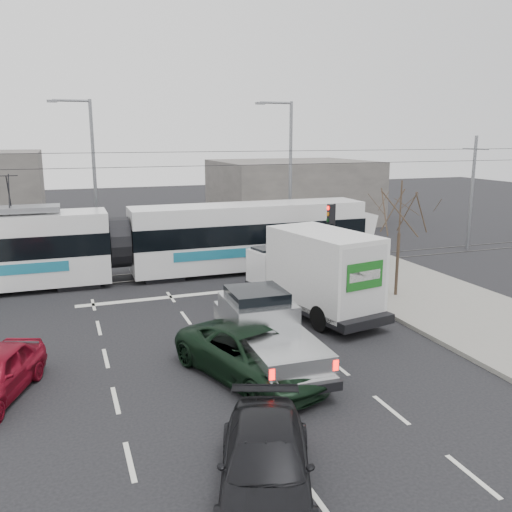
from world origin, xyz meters
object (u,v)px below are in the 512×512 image
object	(u,v)px
tram	(118,244)
bare_tree	(400,212)
street_lamp_near	(288,167)
silver_pickup	(264,330)
traffic_signal	(332,224)
green_car	(253,354)
street_lamp_far	(91,169)
navy_pickup	(319,261)
box_truck	(314,273)
dark_car	(265,464)

from	to	relation	value
tram	bare_tree	bearing A→B (deg)	-32.02
bare_tree	street_lamp_near	world-z (taller)	street_lamp_near
street_lamp_near	silver_pickup	size ratio (longest dim) A/B	1.50
traffic_signal	green_car	bearing A→B (deg)	-128.47
bare_tree	silver_pickup	bearing A→B (deg)	-150.42
street_lamp_far	green_car	world-z (taller)	street_lamp_far
navy_pickup	traffic_signal	bearing A→B (deg)	31.54
street_lamp_far	box_truck	distance (m)	16.36
street_lamp_far	tram	xyz separation A→B (m)	(0.69, -6.43, -3.25)
green_car	dark_car	xyz separation A→B (m)	(-1.55, -5.07, -0.08)
bare_tree	dark_car	distance (m)	14.98
street_lamp_far	dark_car	distance (m)	24.49
box_truck	green_car	bearing A→B (deg)	-142.77
silver_pickup	navy_pickup	distance (m)	9.76
traffic_signal	navy_pickup	distance (m)	2.00
street_lamp_near	street_lamp_far	xyz separation A→B (m)	(-11.50, 2.00, 0.00)
street_lamp_near	navy_pickup	xyz separation A→B (m)	(-1.82, -8.13, -4.00)
street_lamp_far	bare_tree	bearing A→B (deg)	-48.88
traffic_signal	silver_pickup	bearing A→B (deg)	-128.61
street_lamp_near	box_truck	distance (m)	13.26
silver_pickup	box_truck	size ratio (longest dim) A/B	0.84
street_lamp_far	navy_pickup	bearing A→B (deg)	-46.31
silver_pickup	tram	bearing A→B (deg)	106.97
bare_tree	street_lamp_near	size ratio (longest dim) A/B	0.56
bare_tree	green_car	size ratio (longest dim) A/B	0.93
traffic_signal	navy_pickup	bearing A→B (deg)	-147.23
bare_tree	dark_car	xyz separation A→B (m)	(-10.19, -10.52, -3.13)
traffic_signal	box_truck	size ratio (longest dim) A/B	0.50
traffic_signal	box_truck	xyz separation A→B (m)	(-3.20, -4.66, -1.06)
dark_car	bare_tree	bearing A→B (deg)	66.65
traffic_signal	tram	bearing A→B (deg)	162.85
bare_tree	tram	xyz separation A→B (m)	(-11.09, 7.07, -1.93)
bare_tree	street_lamp_far	distance (m)	17.97
street_lamp_near	green_car	distance (m)	19.39
street_lamp_near	traffic_signal	bearing A→B (deg)	-96.41
street_lamp_far	box_truck	world-z (taller)	street_lamp_far
traffic_signal	street_lamp_near	distance (m)	7.91
tram	navy_pickup	distance (m)	9.75
street_lamp_near	tram	size ratio (longest dim) A/B	0.35
silver_pickup	green_car	size ratio (longest dim) A/B	1.12
silver_pickup	dark_car	distance (m)	6.47
tram	box_truck	distance (m)	10.27
tram	dark_car	xyz separation A→B (m)	(0.91, -17.60, -1.20)
tram	box_truck	xyz separation A→B (m)	(6.76, -7.73, -0.18)
box_truck	navy_pickup	xyz separation A→B (m)	(2.22, 4.03, -0.57)
street_lamp_far	box_truck	xyz separation A→B (m)	(7.46, -14.16, -3.43)
tram	green_car	xyz separation A→B (m)	(2.46, -12.52, -1.12)
silver_pickup	traffic_signal	bearing A→B (deg)	52.93
bare_tree	street_lamp_far	bearing A→B (deg)	131.12
street_lamp_near	tram	world-z (taller)	street_lamp_near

